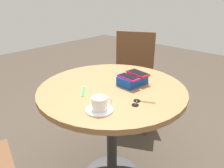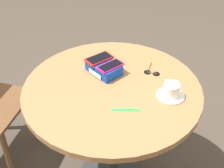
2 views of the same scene
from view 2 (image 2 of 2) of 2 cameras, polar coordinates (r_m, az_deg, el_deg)
round_table at (r=1.63m, az=0.00°, el=-4.25°), size 0.89×0.89×0.73m
phone_box at (r=1.63m, az=-1.52°, el=2.96°), size 0.18×0.12×0.06m
phone_red at (r=1.64m, az=-2.36°, el=4.66°), size 0.09×0.15×0.01m
phone_magenta at (r=1.58m, az=-0.27°, el=3.32°), size 0.08×0.14×0.01m
saucer at (r=1.51m, az=10.66°, el=-2.10°), size 0.13×0.13×0.01m
coffee_cup at (r=1.49m, az=10.78°, el=-0.96°), size 0.10×0.08×0.06m
lanyard_strap at (r=1.41m, az=2.46°, el=-4.71°), size 0.10×0.10×0.00m
sunglasses at (r=1.65m, az=7.25°, el=2.16°), size 0.11×0.11×0.01m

